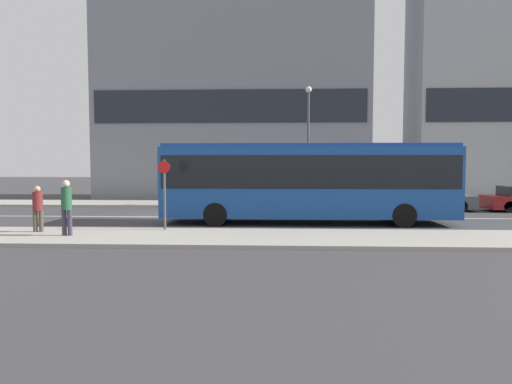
# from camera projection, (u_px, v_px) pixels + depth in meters

# --- Properties ---
(ground_plane) EXTENTS (120.00, 120.00, 0.00)m
(ground_plane) POSITION_uv_depth(u_px,v_px,m) (162.00, 217.00, 21.61)
(ground_plane) COLOR #3A3A3D
(sidewalk_near) EXTENTS (44.00, 3.50, 0.13)m
(sidewalk_near) POSITION_uv_depth(u_px,v_px,m) (116.00, 237.00, 15.38)
(sidewalk_near) COLOR #A39E93
(sidewalk_near) RESTS_ON ground_plane
(sidewalk_far) EXTENTS (44.00, 3.50, 0.13)m
(sidewalk_far) POSITION_uv_depth(u_px,v_px,m) (188.00, 204.00, 27.84)
(sidewalk_far) COLOR #A39E93
(sidewalk_far) RESTS_ON ground_plane
(lane_centerline) EXTENTS (41.80, 0.16, 0.01)m
(lane_centerline) POSITION_uv_depth(u_px,v_px,m) (162.00, 217.00, 21.61)
(lane_centerline) COLOR silver
(lane_centerline) RESTS_ON ground_plane
(apartment_block_left_tower) EXTENTS (19.16, 5.76, 23.15)m
(apartment_block_left_tower) POSITION_uv_depth(u_px,v_px,m) (233.00, 39.00, 33.07)
(apartment_block_left_tower) COLOR gray
(apartment_block_left_tower) RESTS_ON ground_plane
(apartment_block_right_tower) EXTENTS (12.47, 4.59, 23.10)m
(apartment_block_right_tower) POSITION_uv_depth(u_px,v_px,m) (505.00, 33.00, 31.61)
(apartment_block_right_tower) COLOR #9EA3A8
(apartment_block_right_tower) RESTS_ON ground_plane
(city_bus) EXTENTS (12.14, 2.54, 3.35)m
(city_bus) POSITION_uv_depth(u_px,v_px,m) (307.00, 178.00, 19.22)
(city_bus) COLOR #194793
(city_bus) RESTS_ON ground_plane
(parked_car_0) EXTENTS (4.50, 1.82, 1.37)m
(parked_car_0) POSITION_uv_depth(u_px,v_px,m) (428.00, 199.00, 24.49)
(parked_car_0) COLOR #4C5156
(parked_car_0) RESTS_ON ground_plane
(pedestrian_near_stop) EXTENTS (0.35, 0.34, 1.62)m
(pedestrian_near_stop) POSITION_uv_depth(u_px,v_px,m) (38.00, 206.00, 16.04)
(pedestrian_near_stop) COLOR #4C4233
(pedestrian_near_stop) RESTS_ON sidewalk_near
(pedestrian_down_pavement) EXTENTS (0.35, 0.34, 1.85)m
(pedestrian_down_pavement) POSITION_uv_depth(u_px,v_px,m) (66.00, 204.00, 15.20)
(pedestrian_down_pavement) COLOR #383347
(pedestrian_down_pavement) RESTS_ON sidewalk_near
(bus_stop_sign) EXTENTS (0.44, 0.12, 2.55)m
(bus_stop_sign) POSITION_uv_depth(u_px,v_px,m) (164.00, 189.00, 16.53)
(bus_stop_sign) COLOR #4C4C51
(bus_stop_sign) RESTS_ON sidewalk_near
(street_lamp) EXTENTS (0.36, 0.36, 6.77)m
(street_lamp) POSITION_uv_depth(u_px,v_px,m) (308.00, 133.00, 26.00)
(street_lamp) COLOR #4C4C51
(street_lamp) RESTS_ON sidewalk_far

